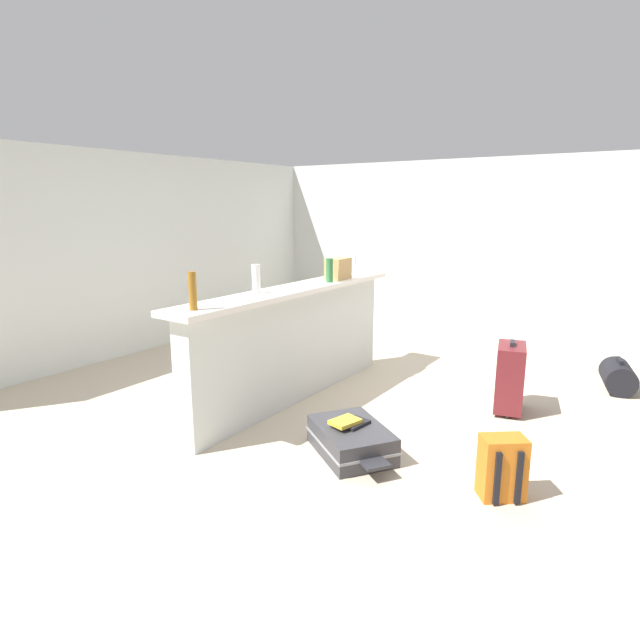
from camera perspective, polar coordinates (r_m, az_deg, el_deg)
ground_plane at (r=5.50m, az=3.36°, el=-7.73°), size 13.00×13.00×0.05m
wall_back at (r=7.25m, az=-17.77°, el=6.98°), size 6.60×0.10×2.50m
wall_right at (r=8.06m, az=13.02°, el=7.77°), size 0.10×6.00×2.50m
partition_half_wall at (r=5.08m, az=-2.79°, el=-2.90°), size 2.80×0.20×1.06m
bar_countertop at (r=4.96m, az=-2.85°, el=3.28°), size 2.96×0.40×0.05m
bottle_amber at (r=3.98m, az=-13.69°, el=3.10°), size 0.06×0.06×0.29m
bottle_white at (r=4.64m, az=-6.98°, el=4.46°), size 0.07×0.07×0.25m
bottle_green at (r=5.25m, az=1.04°, el=5.43°), size 0.07×0.07×0.24m
bottle_clear at (r=5.98m, az=3.69°, el=6.11°), size 0.06×0.06×0.21m
grocery_bag at (r=5.48m, az=1.98°, el=5.61°), size 0.26×0.18×0.22m
dining_table at (r=6.93m, az=-3.74°, el=2.29°), size 1.10×0.80×0.74m
dining_chair_near_partition at (r=6.64m, az=-0.56°, el=0.71°), size 0.43×0.43×0.93m
suitcase_flat_charcoal at (r=4.12m, az=3.44°, el=-12.91°), size 0.80×0.87×0.22m
duffel_bag_black at (r=6.20m, az=29.70°, el=-5.35°), size 0.54×0.41×0.34m
backpack_orange at (r=3.73m, az=19.15°, el=-14.99°), size 0.34×0.34×0.42m
suitcase_upright_maroon at (r=5.12m, az=19.95°, el=-5.84°), size 0.49×0.34×0.67m
book_stack at (r=4.08m, az=3.20°, el=-11.06°), size 0.32×0.24×0.06m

